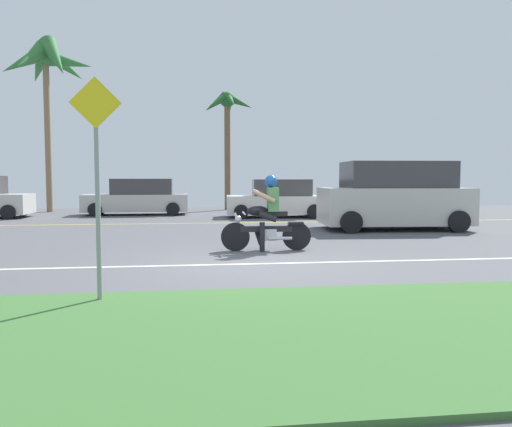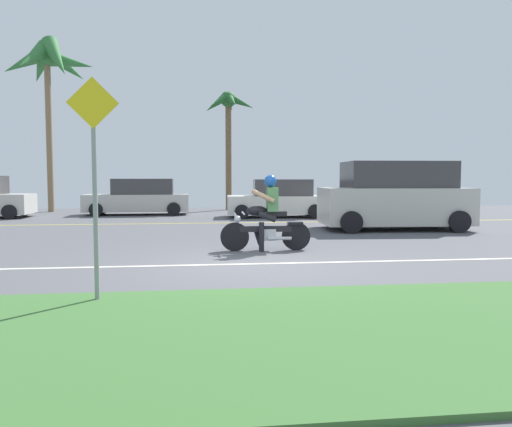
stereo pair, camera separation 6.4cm
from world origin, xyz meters
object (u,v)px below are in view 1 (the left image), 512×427
(parked_car_1, at_px, (138,198))
(palm_tree_0, at_px, (47,66))
(street_sign, at_px, (97,168))
(motorcyclist, at_px, (267,219))
(palm_tree_1, at_px, (227,112))
(parked_car_2, at_px, (277,199))
(suv_nearby, at_px, (395,197))
(parked_car_3, at_px, (385,197))

(parked_car_1, height_order, palm_tree_0, palm_tree_0)
(parked_car_1, height_order, street_sign, street_sign)
(parked_car_1, distance_m, palm_tree_0, 7.73)
(motorcyclist, distance_m, palm_tree_1, 14.87)
(parked_car_2, height_order, street_sign, street_sign)
(motorcyclist, distance_m, parked_car_1, 12.02)
(parked_car_1, xyz_separation_m, street_sign, (1.19, -15.65, 0.96))
(parked_car_2, bearing_deg, suv_nearby, -62.68)
(motorcyclist, bearing_deg, suv_nearby, 41.31)
(parked_car_2, relative_size, street_sign, 1.46)
(parked_car_1, relative_size, parked_car_3, 1.05)
(parked_car_2, distance_m, parked_car_3, 5.91)
(motorcyclist, distance_m, street_sign, 5.20)
(street_sign, bearing_deg, parked_car_2, 71.46)
(parked_car_3, relative_size, palm_tree_1, 0.71)
(suv_nearby, xyz_separation_m, parked_car_2, (-2.74, 5.30, -0.29))
(parked_car_2, xyz_separation_m, parked_car_3, (5.47, 2.24, -0.02))
(parked_car_1, distance_m, palm_tree_1, 6.48)
(suv_nearby, bearing_deg, parked_car_2, 117.32)
(palm_tree_0, bearing_deg, suv_nearby, -37.45)
(parked_car_3, bearing_deg, parked_car_2, -157.67)
(motorcyclist, relative_size, palm_tree_0, 0.24)
(parked_car_1, relative_size, palm_tree_1, 0.75)
(parked_car_3, distance_m, street_sign, 18.78)
(palm_tree_1, bearing_deg, motorcyclist, -90.50)
(parked_car_2, relative_size, palm_tree_1, 0.69)
(parked_car_2, distance_m, palm_tree_0, 12.49)
(suv_nearby, height_order, street_sign, street_sign)
(parked_car_2, bearing_deg, palm_tree_1, 108.80)
(suv_nearby, xyz_separation_m, palm_tree_0, (-12.73, 9.75, 5.73))
(motorcyclist, bearing_deg, parked_car_1, 109.11)
(motorcyclist, height_order, street_sign, street_sign)
(palm_tree_1, relative_size, street_sign, 2.11)
(parked_car_1, bearing_deg, motorcyclist, -70.89)
(suv_nearby, height_order, parked_car_3, suv_nearby)
(parked_car_1, relative_size, street_sign, 1.59)
(palm_tree_1, bearing_deg, suv_nearby, -66.67)
(suv_nearby, height_order, palm_tree_0, palm_tree_0)
(suv_nearby, distance_m, street_sign, 11.08)
(palm_tree_0, bearing_deg, parked_car_3, -8.13)
(motorcyclist, height_order, palm_tree_1, palm_tree_1)
(suv_nearby, xyz_separation_m, palm_tree_1, (-4.43, 10.27, 3.85))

